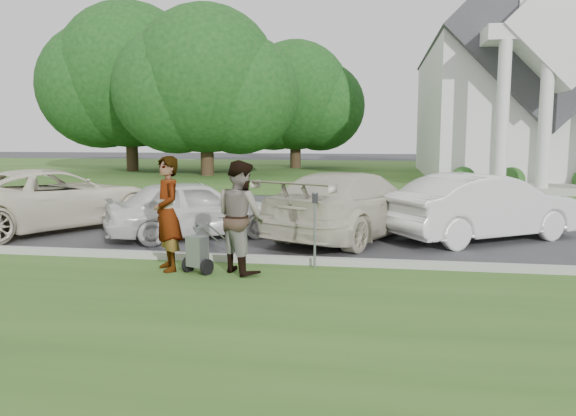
% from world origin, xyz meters
% --- Properties ---
extents(ground, '(120.00, 120.00, 0.00)m').
position_xyz_m(ground, '(0.00, 0.00, 0.00)').
color(ground, '#333335').
rests_on(ground, ground).
extents(grass_strip, '(80.00, 7.00, 0.01)m').
position_xyz_m(grass_strip, '(0.00, -3.00, 0.01)').
color(grass_strip, '#30561D').
rests_on(grass_strip, ground).
extents(church_lawn, '(80.00, 30.00, 0.01)m').
position_xyz_m(church_lawn, '(0.00, 27.00, 0.01)').
color(church_lawn, '#30561D').
rests_on(church_lawn, ground).
extents(curb, '(80.00, 0.18, 0.15)m').
position_xyz_m(curb, '(0.00, 0.55, 0.07)').
color(curb, '#9E9E93').
rests_on(curb, ground).
extents(church, '(9.19, 19.00, 24.10)m').
position_xyz_m(church, '(9.00, 23.11, 5.94)').
color(church, white).
rests_on(church, ground).
extents(tree_left, '(10.63, 8.40, 9.71)m').
position_xyz_m(tree_left, '(-8.01, 21.99, 5.11)').
color(tree_left, '#332316').
rests_on(tree_left, ground).
extents(tree_far, '(11.64, 9.20, 10.73)m').
position_xyz_m(tree_far, '(-14.01, 24.99, 5.69)').
color(tree_far, '#332316').
rests_on(tree_far, ground).
extents(tree_back, '(9.61, 7.60, 8.89)m').
position_xyz_m(tree_back, '(-4.01, 29.99, 4.73)').
color(tree_back, '#332316').
rests_on(tree_back, ground).
extents(striping_cart, '(0.72, 1.03, 0.89)m').
position_xyz_m(striping_cart, '(-1.18, -0.40, 0.38)').
color(striping_cart, black).
rests_on(striping_cart, ground).
extents(person_left, '(0.83, 0.88, 2.01)m').
position_xyz_m(person_left, '(-1.77, -0.26, 1.01)').
color(person_left, '#999999').
rests_on(person_left, ground).
extents(person_right, '(1.20, 1.18, 1.95)m').
position_xyz_m(person_right, '(-0.47, -0.20, 0.97)').
color(person_right, '#999999').
rests_on(person_right, ground).
extents(parking_meter_near, '(0.10, 0.09, 1.39)m').
position_xyz_m(parking_meter_near, '(0.76, 0.31, 0.87)').
color(parking_meter_near, gray).
rests_on(parking_meter_near, ground).
extents(car_a, '(4.98, 6.07, 1.54)m').
position_xyz_m(car_a, '(-6.31, 3.49, 0.77)').
color(car_a, '#F1E9CD').
rests_on(car_a, ground).
extents(car_b, '(4.29, 3.46, 1.37)m').
position_xyz_m(car_b, '(-2.36, 2.89, 0.69)').
color(car_b, silver).
rests_on(car_b, ground).
extents(car_c, '(4.22, 5.74, 1.55)m').
position_xyz_m(car_c, '(1.25, 3.52, 0.77)').
color(car_c, beige).
rests_on(car_c, ground).
extents(car_d, '(4.72, 3.85, 1.51)m').
position_xyz_m(car_d, '(4.25, 3.69, 0.76)').
color(car_d, silver).
rests_on(car_d, ground).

